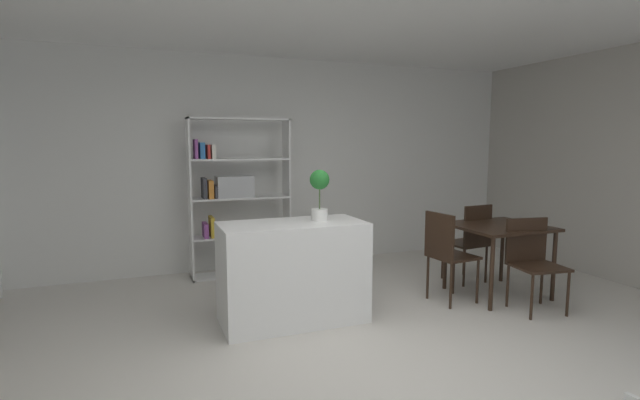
{
  "coord_description": "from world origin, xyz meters",
  "views": [
    {
      "loc": [
        -1.58,
        -2.91,
        1.65
      ],
      "look_at": [
        0.02,
        1.24,
        1.1
      ],
      "focal_mm": 26.17,
      "sensor_mm": 36.0,
      "label": 1
    }
  ],
  "objects_px": {
    "kitchen_island": "(293,272)",
    "dining_chair_far": "(471,237)",
    "open_bookshelf": "(233,193)",
    "dining_table": "(499,233)",
    "dining_chair_near": "(532,256)",
    "dining_chair_island_side": "(446,249)",
    "potted_plant_on_island": "(320,190)"
  },
  "relations": [
    {
      "from": "open_bookshelf",
      "to": "dining_table",
      "type": "bearing_deg",
      "value": -35.22
    },
    {
      "from": "kitchen_island",
      "to": "dining_table",
      "type": "distance_m",
      "value": 2.32
    },
    {
      "from": "open_bookshelf",
      "to": "dining_table",
      "type": "relative_size",
      "value": 2.09
    },
    {
      "from": "open_bookshelf",
      "to": "dining_chair_near",
      "type": "distance_m",
      "value": 3.42
    },
    {
      "from": "kitchen_island",
      "to": "dining_chair_far",
      "type": "relative_size",
      "value": 1.4
    },
    {
      "from": "kitchen_island",
      "to": "potted_plant_on_island",
      "type": "height_order",
      "value": "potted_plant_on_island"
    },
    {
      "from": "potted_plant_on_island",
      "to": "dining_table",
      "type": "bearing_deg",
      "value": -3.18
    },
    {
      "from": "potted_plant_on_island",
      "to": "dining_chair_island_side",
      "type": "relative_size",
      "value": 0.5
    },
    {
      "from": "dining_table",
      "to": "kitchen_island",
      "type": "bearing_deg",
      "value": 177.97
    },
    {
      "from": "potted_plant_on_island",
      "to": "dining_chair_near",
      "type": "distance_m",
      "value": 2.22
    },
    {
      "from": "potted_plant_on_island",
      "to": "dining_chair_far",
      "type": "distance_m",
      "value": 2.17
    },
    {
      "from": "dining_chair_near",
      "to": "dining_chair_far",
      "type": "xyz_separation_m",
      "value": [
        -0.0,
        0.91,
        0.01
      ]
    },
    {
      "from": "dining_chair_far",
      "to": "kitchen_island",
      "type": "bearing_deg",
      "value": 3.73
    },
    {
      "from": "kitchen_island",
      "to": "dining_table",
      "type": "xyz_separation_m",
      "value": [
        2.3,
        -0.08,
        0.22
      ]
    },
    {
      "from": "open_bookshelf",
      "to": "dining_chair_near",
      "type": "height_order",
      "value": "open_bookshelf"
    },
    {
      "from": "kitchen_island",
      "to": "dining_chair_near",
      "type": "height_order",
      "value": "kitchen_island"
    },
    {
      "from": "open_bookshelf",
      "to": "dining_chair_near",
      "type": "xyz_separation_m",
      "value": [
        2.54,
        -2.24,
        -0.5
      ]
    },
    {
      "from": "dining_chair_island_side",
      "to": "kitchen_island",
      "type": "bearing_deg",
      "value": 80.61
    },
    {
      "from": "dining_chair_island_side",
      "to": "open_bookshelf",
      "type": "bearing_deg",
      "value": 39.67
    },
    {
      "from": "dining_chair_island_side",
      "to": "dining_chair_near",
      "type": "relative_size",
      "value": 1.05
    },
    {
      "from": "kitchen_island",
      "to": "dining_chair_island_side",
      "type": "xyz_separation_m",
      "value": [
        1.62,
        -0.09,
        0.1
      ]
    },
    {
      "from": "dining_chair_far",
      "to": "open_bookshelf",
      "type": "bearing_deg",
      "value": -33.09
    },
    {
      "from": "potted_plant_on_island",
      "to": "dining_chair_near",
      "type": "relative_size",
      "value": 0.53
    },
    {
      "from": "open_bookshelf",
      "to": "dining_chair_island_side",
      "type": "height_order",
      "value": "open_bookshelf"
    },
    {
      "from": "open_bookshelf",
      "to": "dining_chair_far",
      "type": "relative_size",
      "value": 2.07
    },
    {
      "from": "open_bookshelf",
      "to": "potted_plant_on_island",
      "type": "bearing_deg",
      "value": -73.36
    },
    {
      "from": "potted_plant_on_island",
      "to": "dining_chair_far",
      "type": "relative_size",
      "value": 0.51
    },
    {
      "from": "dining_chair_island_side",
      "to": "dining_chair_far",
      "type": "bearing_deg",
      "value": -62.13
    },
    {
      "from": "dining_table",
      "to": "potted_plant_on_island",
      "type": "bearing_deg",
      "value": 176.82
    },
    {
      "from": "potted_plant_on_island",
      "to": "dining_chair_island_side",
      "type": "xyz_separation_m",
      "value": [
        1.35,
        -0.12,
        -0.65
      ]
    },
    {
      "from": "dining_table",
      "to": "dining_chair_near",
      "type": "relative_size",
      "value": 1.03
    },
    {
      "from": "potted_plant_on_island",
      "to": "dining_chair_far",
      "type": "xyz_separation_m",
      "value": [
        2.04,
        0.34,
        -0.66
      ]
    }
  ]
}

